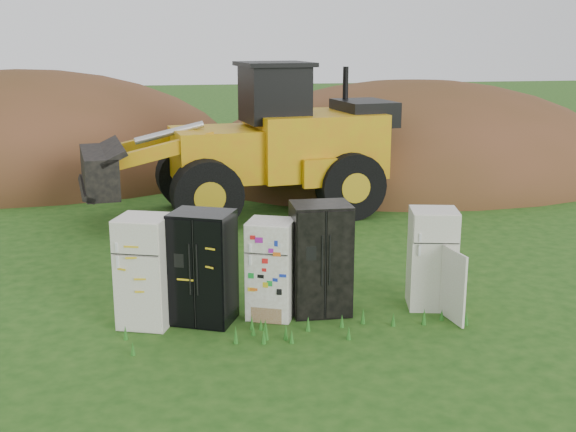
% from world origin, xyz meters
% --- Properties ---
extents(ground, '(120.00, 120.00, 0.00)m').
position_xyz_m(ground, '(0.00, 0.00, 0.00)').
color(ground, '#1C4813').
rests_on(ground, ground).
extents(fridge_leftmost, '(1.00, 0.99, 1.80)m').
position_xyz_m(fridge_leftmost, '(-2.48, -0.00, 0.90)').
color(fridge_leftmost, white).
rests_on(fridge_leftmost, ground).
extents(fridge_black_side, '(1.19, 1.09, 1.84)m').
position_xyz_m(fridge_black_side, '(-1.56, -0.04, 0.92)').
color(fridge_black_side, black).
rests_on(fridge_black_side, ground).
extents(fridge_sticker, '(0.93, 0.90, 1.64)m').
position_xyz_m(fridge_sticker, '(-0.44, -0.02, 0.82)').
color(fridge_sticker, white).
rests_on(fridge_sticker, ground).
extents(fridge_dark_mid, '(0.98, 0.80, 1.88)m').
position_xyz_m(fridge_dark_mid, '(0.40, 0.03, 0.94)').
color(fridge_dark_mid, black).
rests_on(fridge_dark_mid, ground).
extents(fridge_open_door, '(0.92, 0.87, 1.72)m').
position_xyz_m(fridge_open_door, '(2.34, -0.04, 0.86)').
color(fridge_open_door, white).
rests_on(fridge_open_door, ground).
extents(wheel_loader, '(8.47, 4.34, 3.92)m').
position_xyz_m(wheel_loader, '(-0.19, 7.16, 1.96)').
color(wheel_loader, orange).
rests_on(wheel_loader, ground).
extents(dirt_mound_right, '(14.64, 10.73, 6.35)m').
position_xyz_m(dirt_mound_right, '(6.15, 11.76, 0.00)').
color(dirt_mound_right, '#4D3519').
rests_on(dirt_mound_right, ground).
extents(dirt_mound_left, '(14.98, 11.23, 6.99)m').
position_xyz_m(dirt_mound_left, '(-6.82, 14.47, 0.00)').
color(dirt_mound_left, '#4D3519').
rests_on(dirt_mound_left, ground).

